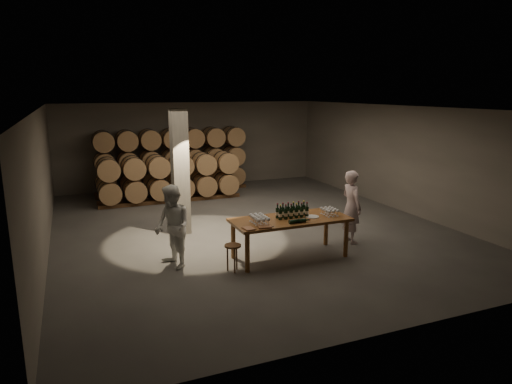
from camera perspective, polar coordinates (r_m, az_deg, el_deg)
name	(u,v)px	position (r m, az deg, el deg)	size (l,w,h in m)	color
room	(180,172)	(11.79, -9.46, 2.44)	(12.00, 12.00, 12.00)	#4A4745
tasting_table	(290,223)	(10.07, 4.29, -3.87)	(2.60, 1.10, 0.90)	brown
barrel_stack_back	(172,159)	(16.85, -10.46, 4.05)	(5.48, 0.95, 2.31)	brown
barrel_stack_front	(170,177)	(15.48, -10.73, 1.90)	(4.70, 0.95, 1.57)	brown
bottle_cluster	(292,212)	(10.09, 4.55, -2.52)	(0.73, 0.23, 0.33)	black
lying_bottles	(298,221)	(9.70, 5.26, -3.64)	(0.49, 0.09, 0.09)	black
glass_cluster_left	(259,218)	(9.61, 0.43, -3.22)	(0.31, 0.53, 0.18)	silver
glass_cluster_right	(330,210)	(10.39, 9.18, -2.22)	(0.30, 0.41, 0.16)	silver
plate	(312,217)	(10.19, 7.05, -3.08)	(0.30, 0.30, 0.02)	silver
notebook_near	(264,227)	(9.36, 1.05, -4.36)	(0.27, 0.22, 0.03)	brown
notebook_corner	(249,228)	(9.26, -0.91, -4.58)	(0.20, 0.25, 0.02)	brown
pen	(271,227)	(9.40, 1.87, -4.37)	(0.01, 0.01, 0.15)	black
stool	(233,250)	(9.39, -2.92, -7.21)	(0.34, 0.34, 0.57)	brown
person_man	(351,207)	(11.27, 11.84, -1.82)	(0.65, 0.43, 1.78)	beige
person_woman	(172,227)	(9.63, -10.40, -4.32)	(0.85, 0.66, 1.75)	white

